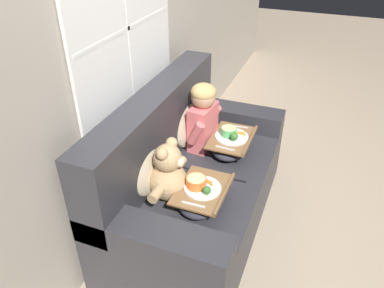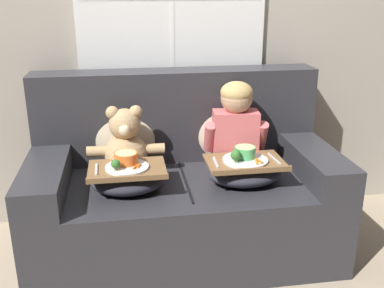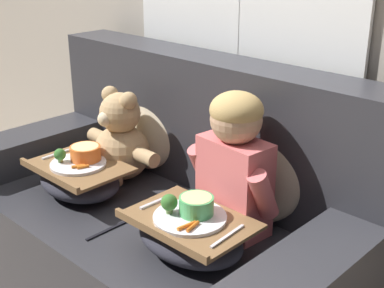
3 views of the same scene
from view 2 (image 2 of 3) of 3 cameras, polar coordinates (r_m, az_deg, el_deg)
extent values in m
plane|color=tan|center=(2.79, -0.96, -13.13)|extent=(14.00, 14.00, 0.00)
cube|color=#A89E8E|center=(2.88, -2.65, 15.41)|extent=(8.00, 0.05, 2.60)
cube|color=#2D2D33|center=(2.67, -0.99, -8.88)|extent=(1.72, 0.89, 0.47)
cube|color=#2D2D33|center=(2.78, -2.02, 3.72)|extent=(1.72, 0.22, 0.56)
cube|color=#2D2D33|center=(2.55, -17.93, -3.51)|extent=(0.22, 0.89, 0.16)
cube|color=#2D2D33|center=(2.74, 14.68, -1.63)|extent=(0.22, 0.89, 0.16)
cube|color=black|center=(2.55, -0.96, -4.39)|extent=(0.01, 0.63, 0.01)
ellipsoid|color=#C1B293|center=(2.78, 4.75, 2.02)|extent=(0.42, 0.20, 0.44)
ellipsoid|color=#C1B293|center=(2.71, -8.49, 1.37)|extent=(0.38, 0.18, 0.40)
cube|color=#DB6666|center=(2.65, 5.50, 0.51)|extent=(0.27, 0.17, 0.35)
sphere|color=tan|center=(2.58, 5.68, 5.83)|extent=(0.18, 0.18, 0.18)
ellipsoid|color=tan|center=(2.57, 5.70, 6.52)|extent=(0.19, 0.19, 0.13)
cylinder|color=#DB6666|center=(2.61, 2.30, 0.89)|extent=(0.08, 0.14, 0.19)
cylinder|color=#DB6666|center=(2.66, 8.77, 1.01)|extent=(0.08, 0.14, 0.19)
sphere|color=tan|center=(2.59, -8.35, -1.31)|extent=(0.25, 0.25, 0.25)
sphere|color=tan|center=(2.53, -8.55, 2.50)|extent=(0.18, 0.18, 0.18)
sphere|color=tan|center=(2.52, -10.08, 3.94)|extent=(0.07, 0.07, 0.07)
sphere|color=tan|center=(2.51, -7.17, 4.07)|extent=(0.07, 0.07, 0.07)
sphere|color=beige|center=(2.46, -8.56, 1.77)|extent=(0.06, 0.06, 0.06)
sphere|color=black|center=(2.44, -8.57, 1.74)|extent=(0.02, 0.02, 0.02)
cylinder|color=tan|center=(2.59, -11.86, -0.95)|extent=(0.13, 0.07, 0.06)
cylinder|color=tan|center=(2.58, -4.87, -0.65)|extent=(0.13, 0.07, 0.06)
cylinder|color=tan|center=(2.51, -9.53, -4.31)|extent=(0.07, 0.11, 0.06)
cylinder|color=tan|center=(2.51, -7.00, -4.21)|extent=(0.07, 0.11, 0.06)
ellipsoid|color=#2D2D38|center=(2.49, 6.71, -3.72)|extent=(0.41, 0.29, 0.12)
cube|color=brown|center=(2.46, 6.77, -2.30)|extent=(0.42, 0.30, 0.01)
cube|color=brown|center=(2.33, 7.70, -3.25)|extent=(0.42, 0.02, 0.02)
cylinder|color=silver|center=(2.46, 6.78, -2.04)|extent=(0.25, 0.25, 0.01)
cylinder|color=#4CAD60|center=(2.47, 6.75, -1.03)|extent=(0.12, 0.12, 0.06)
cylinder|color=#E5D189|center=(2.46, 6.77, -0.46)|extent=(0.10, 0.10, 0.01)
sphere|color=#38702D|center=(2.40, 5.58, -1.41)|extent=(0.06, 0.06, 0.06)
cylinder|color=#7A9E56|center=(2.41, 5.55, -2.07)|extent=(0.02, 0.02, 0.03)
cylinder|color=orange|center=(2.41, 8.19, -2.24)|extent=(0.02, 0.07, 0.01)
cylinder|color=orange|center=(2.43, 8.53, -2.12)|extent=(0.03, 0.07, 0.01)
cube|color=silver|center=(2.42, 3.02, -2.32)|extent=(0.02, 0.14, 0.01)
cube|color=silver|center=(2.51, 10.40, -1.84)|extent=(0.02, 0.17, 0.01)
ellipsoid|color=#2D2D38|center=(2.40, -8.16, -4.65)|extent=(0.39, 0.29, 0.12)
cube|color=brown|center=(2.38, -8.24, -3.19)|extent=(0.41, 0.30, 0.01)
cube|color=brown|center=(2.24, -8.18, -4.25)|extent=(0.41, 0.02, 0.02)
cylinder|color=silver|center=(2.37, -8.25, -2.92)|extent=(0.23, 0.23, 0.01)
cylinder|color=orange|center=(2.40, -8.38, -1.77)|extent=(0.13, 0.13, 0.06)
cylinder|color=#E5D189|center=(2.39, -8.41, -1.20)|extent=(0.11, 0.11, 0.01)
sphere|color=#38702D|center=(2.32, -9.67, -2.52)|extent=(0.05, 0.05, 0.05)
cylinder|color=#7A9E56|center=(2.33, -9.63, -3.10)|extent=(0.02, 0.02, 0.02)
cylinder|color=orange|center=(2.34, -7.19, -2.87)|extent=(0.04, 0.05, 0.01)
cylinder|color=orange|center=(2.35, -6.76, -2.75)|extent=(0.03, 0.05, 0.01)
cube|color=silver|center=(2.38, -12.06, -3.16)|extent=(0.02, 0.14, 0.01)
camera|label=1|loc=(2.39, -60.72, 24.19)|focal=35.00mm
camera|label=3|loc=(2.04, 50.75, 12.14)|focal=50.00mm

